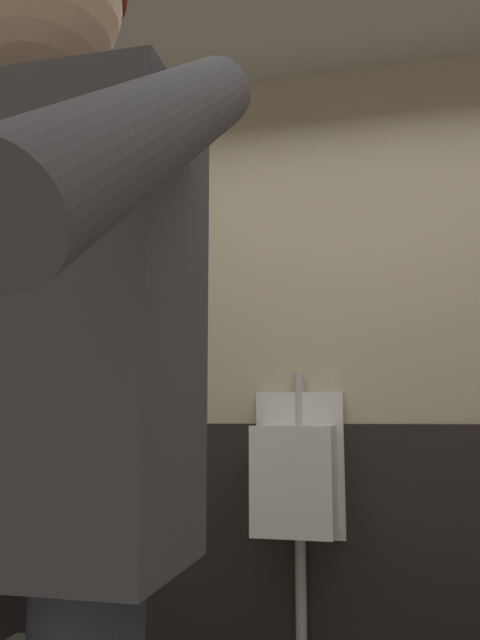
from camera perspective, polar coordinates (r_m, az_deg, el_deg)
The scene contains 5 objects.
wall_back at distance 3.00m, azimuth 10.21°, elevation -2.28°, with size 3.94×0.12×2.75m, color beige.
wainscot_band_back at distance 2.95m, azimuth 10.61°, elevation -19.15°, with size 3.34×0.03×1.01m, color black.
urinal_solo at distance 2.80m, azimuth 5.20°, elevation -14.17°, with size 0.40×0.34×1.24m.
person at distance 0.86m, azimuth -20.01°, elevation -7.49°, with size 0.66×0.60×1.75m.
soap_dispenser at distance 3.26m, azimuth -14.71°, elevation -5.97°, with size 0.10×0.07×0.18m, color silver.
Camera 1 is at (0.16, -1.41, 1.04)m, focal length 34.90 mm.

